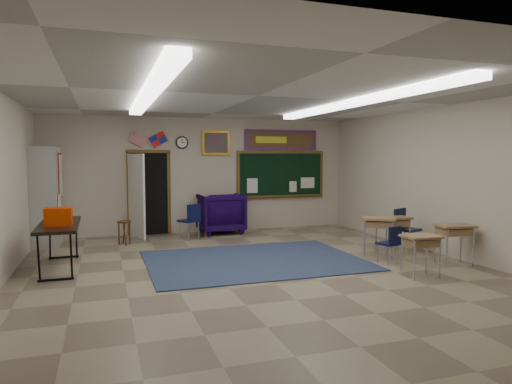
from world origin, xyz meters
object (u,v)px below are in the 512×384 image
object	(u,v)px
student_desk_front_left	(378,234)
wooden_stool	(124,232)
wingback_armchair	(220,213)
folding_table	(60,244)
student_desk_front_right	(393,233)

from	to	relation	value
student_desk_front_left	wooden_stool	size ratio (longest dim) A/B	1.47
wingback_armchair	folding_table	bearing A→B (deg)	36.14
wooden_stool	wingback_armchair	bearing A→B (deg)	19.89
wingback_armchair	student_desk_front_left	bearing A→B (deg)	120.86
wingback_armchair	wooden_stool	xyz separation A→B (m)	(-2.44, -0.88, -0.24)
student_desk_front_right	wooden_stool	xyz separation A→B (m)	(-5.17, 2.74, -0.15)
wooden_stool	folding_table	bearing A→B (deg)	-121.32
wingback_armchair	student_desk_front_left	size ratio (longest dim) A/B	1.44
wingback_armchair	folding_table	distance (m)	4.60
student_desk_front_left	student_desk_front_right	size ratio (longest dim) A/B	1.04
folding_table	wooden_stool	size ratio (longest dim) A/B	3.63
student_desk_front_right	wingback_armchair	bearing A→B (deg)	129.93
folding_table	wooden_stool	distance (m)	2.28
folding_table	wingback_armchair	bearing A→B (deg)	37.62
folding_table	student_desk_front_right	bearing A→B (deg)	-7.46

